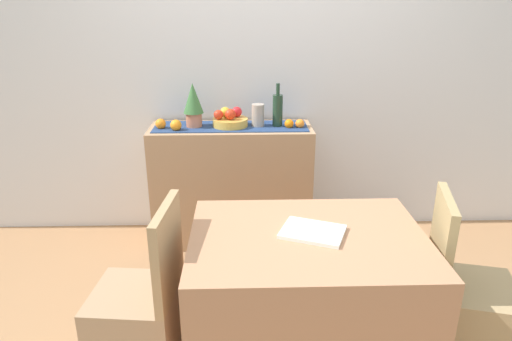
% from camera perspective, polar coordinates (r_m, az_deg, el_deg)
% --- Properties ---
extents(ground_plane, '(6.40, 6.40, 0.02)m').
position_cam_1_polar(ground_plane, '(2.87, 1.44, -17.36)').
color(ground_plane, '#A3764F').
rests_on(ground_plane, ground).
extents(room_wall_rear, '(6.40, 0.06, 2.70)m').
position_cam_1_polar(room_wall_rear, '(3.47, 0.55, 13.89)').
color(room_wall_rear, silver).
rests_on(room_wall_rear, ground).
extents(sideboard_console, '(1.17, 0.42, 0.90)m').
position_cam_1_polar(sideboard_console, '(3.44, -3.03, -1.76)').
color(sideboard_console, tan).
rests_on(sideboard_console, ground).
extents(table_runner, '(1.10, 0.32, 0.01)m').
position_cam_1_polar(table_runner, '(3.29, -3.18, 5.53)').
color(table_runner, navy).
rests_on(table_runner, sideboard_console).
extents(fruit_bowl, '(0.25, 0.25, 0.06)m').
position_cam_1_polar(fruit_bowl, '(3.28, -3.25, 6.06)').
color(fruit_bowl, gold).
rests_on(fruit_bowl, table_runner).
extents(apple_upper, '(0.08, 0.08, 0.08)m').
position_cam_1_polar(apple_upper, '(3.23, -3.24, 7.04)').
color(apple_upper, red).
rests_on(apple_upper, fruit_bowl).
extents(apple_front, '(0.07, 0.07, 0.07)m').
position_cam_1_polar(apple_front, '(3.24, -4.72, 6.98)').
color(apple_front, red).
rests_on(apple_front, fruit_bowl).
extents(apple_rear, '(0.07, 0.07, 0.07)m').
position_cam_1_polar(apple_rear, '(3.30, -3.88, 7.30)').
color(apple_rear, gold).
rests_on(apple_rear, fruit_bowl).
extents(apple_center, '(0.07, 0.07, 0.07)m').
position_cam_1_polar(apple_center, '(3.31, -2.41, 7.35)').
color(apple_center, red).
rests_on(apple_center, fruit_bowl).
extents(wine_bottle, '(0.07, 0.07, 0.31)m').
position_cam_1_polar(wine_bottle, '(3.27, 2.72, 7.58)').
color(wine_bottle, '#1F3725').
rests_on(wine_bottle, sideboard_console).
extents(ceramic_vase, '(0.09, 0.09, 0.16)m').
position_cam_1_polar(ceramic_vase, '(3.27, 0.25, 6.90)').
color(ceramic_vase, '#A09388').
rests_on(ceramic_vase, sideboard_console).
extents(potted_plant, '(0.14, 0.14, 0.32)m').
position_cam_1_polar(potted_plant, '(3.27, -7.87, 8.33)').
color(potted_plant, '#BD7358').
rests_on(potted_plant, sideboard_console).
extents(orange_loose_end, '(0.08, 0.08, 0.08)m').
position_cam_1_polar(orange_loose_end, '(3.22, -10.01, 5.61)').
color(orange_loose_end, orange).
rests_on(orange_loose_end, sideboard_console).
extents(orange_loose_far, '(0.07, 0.07, 0.07)m').
position_cam_1_polar(orange_loose_far, '(3.26, 5.52, 5.87)').
color(orange_loose_far, orange).
rests_on(orange_loose_far, sideboard_console).
extents(orange_loose_mid, '(0.07, 0.07, 0.07)m').
position_cam_1_polar(orange_loose_mid, '(3.29, -11.86, 5.74)').
color(orange_loose_mid, orange).
rests_on(orange_loose_mid, sideboard_console).
extents(orange_loose_near_bowl, '(0.07, 0.07, 0.07)m').
position_cam_1_polar(orange_loose_near_bowl, '(3.25, 4.17, 5.87)').
color(orange_loose_near_bowl, orange).
rests_on(orange_loose_near_bowl, sideboard_console).
extents(dining_table, '(1.09, 0.80, 0.74)m').
position_cam_1_polar(dining_table, '(2.32, 6.19, -16.13)').
color(dining_table, tan).
rests_on(dining_table, ground).
extents(open_book, '(0.34, 0.30, 0.02)m').
position_cam_1_polar(open_book, '(2.13, 7.12, -7.63)').
color(open_book, white).
rests_on(open_book, dining_table).
extents(chair_near_window, '(0.44, 0.44, 0.90)m').
position_cam_1_polar(chair_near_window, '(2.42, -14.28, -18.10)').
color(chair_near_window, tan).
rests_on(chair_near_window, ground).
extents(chair_by_corner, '(0.49, 0.49, 0.90)m').
position_cam_1_polar(chair_by_corner, '(2.61, 24.69, -16.26)').
color(chair_by_corner, tan).
rests_on(chair_by_corner, ground).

